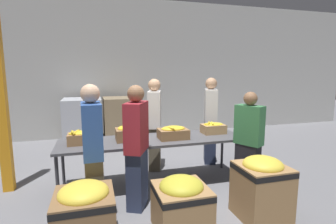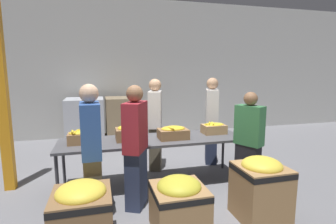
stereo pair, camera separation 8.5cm
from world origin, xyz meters
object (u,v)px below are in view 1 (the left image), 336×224
pallet_stack_0 (121,120)px  pallet_stack_1 (83,122)px  donation_bin_0 (85,214)px  volunteer_2 (155,125)px  banana_box_2 (173,132)px  banana_box_3 (213,128)px  volunteer_1 (137,148)px  banana_box_1 (129,133)px  sorting_table (153,142)px  banana_box_0 (82,137)px  donation_bin_2 (262,186)px  volunteer_0 (93,154)px  donation_bin_1 (181,203)px  volunteer_3 (248,142)px  volunteer_4 (210,121)px

pallet_stack_0 → pallet_stack_1: (-0.99, -0.04, 0.00)m
donation_bin_0 → pallet_stack_1: bearing=91.9°
pallet_stack_0 → volunteer_2: bearing=-79.2°
banana_box_2 → pallet_stack_0: (-0.57, 3.06, -0.31)m
banana_box_3 → volunteer_1: (-1.53, -0.77, -0.04)m
banana_box_1 → volunteer_2: volunteer_2 is taller
sorting_table → pallet_stack_0: pallet_stack_0 is taller
pallet_stack_0 → banana_box_0: bearing=-106.9°
donation_bin_2 → volunteer_0: bearing=164.4°
banana_box_2 → donation_bin_2: banana_box_2 is taller
sorting_table → banana_box_0: bearing=179.1°
volunteer_2 → pallet_stack_0: bearing=-152.6°
donation_bin_1 → sorting_table: bearing=90.7°
banana_box_1 → pallet_stack_1: pallet_stack_1 is taller
sorting_table → volunteer_3: size_ratio=1.92×
banana_box_0 → donation_bin_1: 1.91m
banana_box_3 → banana_box_1: bearing=-177.5°
sorting_table → banana_box_2: 0.36m
banana_box_1 → volunteer_4: bearing=22.2°
sorting_table → volunteer_1: bearing=-120.1°
donation_bin_0 → donation_bin_2: size_ratio=0.90×
banana_box_2 → banana_box_3: banana_box_2 is taller
volunteer_4 → pallet_stack_0: volunteer_4 is taller
banana_box_0 → donation_bin_0: size_ratio=0.56×
banana_box_2 → volunteer_2: bearing=99.6°
donation_bin_1 → donation_bin_2: donation_bin_2 is taller
banana_box_0 → volunteer_1: size_ratio=0.24×
sorting_table → donation_bin_2: 1.82m
banana_box_1 → volunteer_3: (1.83, -0.64, -0.13)m
sorting_table → donation_bin_0: 1.81m
sorting_table → volunteer_1: (-0.39, -0.67, 0.11)m
pallet_stack_1 → banana_box_1: bearing=-74.2°
volunteer_0 → volunteer_1: volunteer_0 is taller
banana_box_0 → volunteer_2: (1.33, 0.71, -0.02)m
banana_box_2 → volunteer_4: (1.07, 0.84, -0.01)m
banana_box_0 → volunteer_0: size_ratio=0.24×
volunteer_1 → donation_bin_0: 1.11m
volunteer_3 → donation_bin_1: size_ratio=2.35×
sorting_table → banana_box_3: size_ratio=7.47×
volunteer_3 → donation_bin_1: bearing=90.7°
volunteer_4 → pallet_stack_0: (-1.64, 2.22, -0.29)m
volunteer_3 → banana_box_1: bearing=41.9°
volunteer_0 → donation_bin_2: bearing=-108.0°
sorting_table → banana_box_2: banana_box_2 is taller
volunteer_2 → donation_bin_0: (-1.27, -2.13, -0.49)m
sorting_table → banana_box_3: banana_box_3 is taller
sorting_table → donation_bin_0: bearing=-127.7°
volunteer_2 → volunteer_4: volunteer_4 is taller
sorting_table → volunteer_1: size_ratio=1.77×
banana_box_2 → donation_bin_1: banana_box_2 is taller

